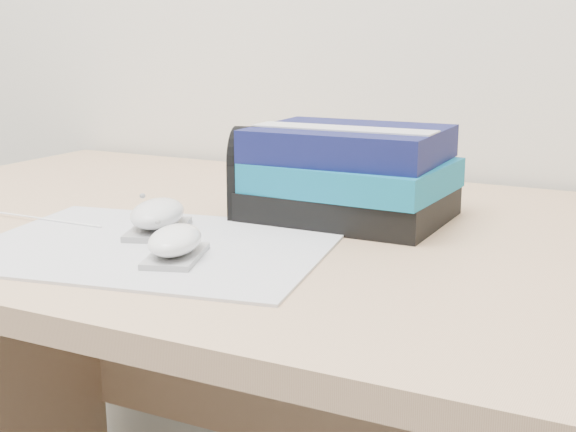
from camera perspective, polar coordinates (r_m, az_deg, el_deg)
The scene contains 7 objects.
desk at distance 1.13m, azimuth 6.60°, elevation -12.16°, with size 1.60×0.80×0.73m.
mousepad at distance 0.95m, azimuth -9.56°, elevation -2.11°, with size 0.40×0.31×0.00m, color #9F9FA7.
mouse_rear at distance 1.00m, azimuth -9.25°, elevation -0.01°, with size 0.10×0.13×0.05m.
mouse_front at distance 0.88m, azimuth -8.03°, elevation -1.90°, with size 0.08×0.11×0.04m.
usb_cable at distance 1.11m, azimuth -17.24°, elevation -0.16°, with size 0.00×0.00×0.21m, color white.
book_stack at distance 1.07m, azimuth 4.48°, elevation 2.98°, with size 0.26×0.21×0.12m.
pouch at distance 1.07m, azimuth -0.35°, elevation 2.98°, with size 0.15×0.12×0.12m.
Camera 1 is at (0.35, 0.68, 0.98)m, focal length 50.00 mm.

